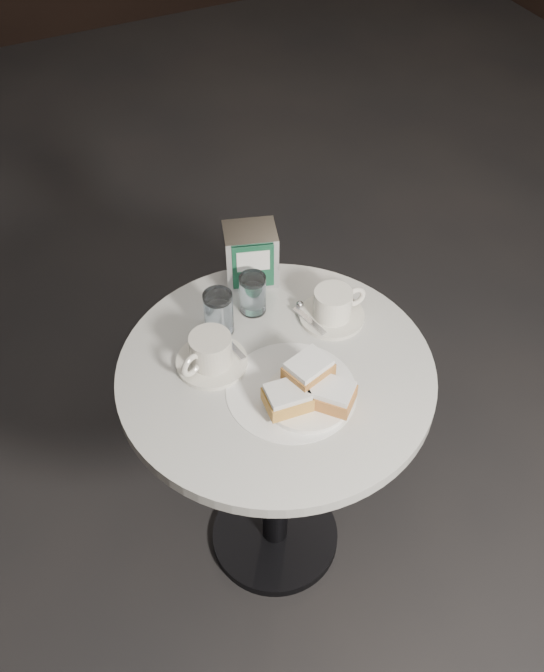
{
  "coord_description": "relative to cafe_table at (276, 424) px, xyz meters",
  "views": [
    {
      "loc": [
        -0.47,
        -0.97,
        1.98
      ],
      "look_at": [
        0.0,
        0.02,
        0.83
      ],
      "focal_mm": 40.0,
      "sensor_mm": 36.0,
      "label": 1
    }
  ],
  "objects": [
    {
      "name": "ground",
      "position": [
        0.0,
        0.0,
        -0.55
      ],
      "size": [
        7.0,
        7.0,
        0.0
      ],
      "primitive_type": "plane",
      "color": "black",
      "rests_on": "ground"
    },
    {
      "name": "cafe_table",
      "position": [
        0.0,
        0.0,
        0.0
      ],
      "size": [
        0.7,
        0.7,
        0.74
      ],
      "color": "black",
      "rests_on": "ground"
    },
    {
      "name": "sugar_spill",
      "position": [
        0.0,
        -0.07,
        0.2
      ],
      "size": [
        0.31,
        0.31,
        0.0
      ],
      "primitive_type": "cylinder",
      "rotation": [
        0.0,
        0.0,
        -0.11
      ],
      "color": "white",
      "rests_on": "cafe_table"
    },
    {
      "name": "beignet_plate",
      "position": [
        0.02,
        -0.11,
        0.23
      ],
      "size": [
        0.24,
        0.24,
        0.09
      ],
      "rotation": [
        0.0,
        0.0,
        -0.4
      ],
      "color": "white",
      "rests_on": "cafe_table"
    },
    {
      "name": "coffee_cup_left",
      "position": [
        -0.12,
        0.07,
        0.23
      ],
      "size": [
        0.21,
        0.21,
        0.08
      ],
      "rotation": [
        0.0,
        0.0,
        0.43
      ],
      "color": "silver",
      "rests_on": "cafe_table"
    },
    {
      "name": "coffee_cup_right",
      "position": [
        0.19,
        0.09,
        0.23
      ],
      "size": [
        0.16,
        0.16,
        0.08
      ],
      "rotation": [
        0.0,
        0.0,
        -0.04
      ],
      "color": "silver",
      "rests_on": "cafe_table"
    },
    {
      "name": "water_glass_left",
      "position": [
        -0.06,
        0.16,
        0.25
      ],
      "size": [
        0.08,
        0.08,
        0.11
      ],
      "rotation": [
        0.0,
        0.0,
        0.31
      ],
      "color": "white",
      "rests_on": "cafe_table"
    },
    {
      "name": "water_glass_right",
      "position": [
        0.03,
        0.19,
        0.25
      ],
      "size": [
        0.08,
        0.08,
        0.1
      ],
      "rotation": [
        0.0,
        0.0,
        0.26
      ],
      "color": "white",
      "rests_on": "cafe_table"
    },
    {
      "name": "napkin_dispenser",
      "position": [
        0.07,
        0.3,
        0.27
      ],
      "size": [
        0.15,
        0.13,
        0.14
      ],
      "rotation": [
        0.0,
        0.0,
        -0.3
      ],
      "color": "silver",
      "rests_on": "cafe_table"
    }
  ]
}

